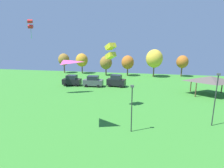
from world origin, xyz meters
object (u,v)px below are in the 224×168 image
(kite_flying_0, at_px, (111,51))
(treeline_tree_2, at_px, (106,63))
(treeline_tree_1, at_px, (82,60))
(treeline_tree_3, at_px, (128,62))
(parked_car_second_from_left, at_px, (93,81))
(treeline_tree_5, at_px, (182,62))
(kite_flying_4, at_px, (30,24))
(park_pavilion, at_px, (211,79))
(treeline_tree_4, at_px, (154,59))
(parked_car_leftmost, at_px, (72,80))
(light_post_1, at_px, (215,97))
(treeline_tree_0, at_px, (64,60))
(light_post_0, at_px, (132,106))
(parked_car_third_from_left, at_px, (116,81))
(kite_flying_3, at_px, (60,74))

(kite_flying_0, distance_m, treeline_tree_2, 28.03)
(treeline_tree_1, relative_size, treeline_tree_3, 1.06)
(parked_car_second_from_left, bearing_deg, treeline_tree_5, 35.26)
(kite_flying_4, bearing_deg, park_pavilion, 4.01)
(park_pavilion, xyz_separation_m, treeline_tree_1, (-32.33, 18.95, 1.23))
(kite_flying_0, height_order, kite_flying_4, kite_flying_4)
(treeline_tree_2, relative_size, treeline_tree_4, 0.75)
(treeline_tree_4, bearing_deg, treeline_tree_2, -178.92)
(treeline_tree_1, distance_m, treeline_tree_5, 30.77)
(parked_car_leftmost, bearing_deg, treeline_tree_1, 100.05)
(treeline_tree_4, bearing_deg, light_post_1, -79.56)
(treeline_tree_1, bearing_deg, kite_flying_0, -61.96)
(light_post_1, distance_m, treeline_tree_5, 33.07)
(kite_flying_4, bearing_deg, parked_car_second_from_left, 22.36)
(park_pavilion, relative_size, treeline_tree_0, 1.15)
(light_post_0, distance_m, treeline_tree_0, 43.76)
(kite_flying_0, distance_m, treeline_tree_4, 28.19)
(kite_flying_0, distance_m, parked_car_third_from_left, 14.97)
(parked_car_second_from_left, distance_m, treeline_tree_1, 19.24)
(parked_car_third_from_left, xyz_separation_m, treeline_tree_1, (-14.00, 15.84, 3.01))
(treeline_tree_1, bearing_deg, parked_car_leftmost, -77.35)
(parked_car_second_from_left, bearing_deg, parked_car_leftmost, 177.17)
(kite_flying_4, height_order, light_post_0, kite_flying_4)
(kite_flying_0, distance_m, light_post_1, 14.38)
(kite_flying_0, xyz_separation_m, parked_car_third_from_left, (-1.40, 13.08, -7.13))
(parked_car_second_from_left, relative_size, treeline_tree_4, 0.56)
(parked_car_leftmost, distance_m, parked_car_second_from_left, 5.12)
(treeline_tree_3, bearing_deg, light_post_1, -66.81)
(kite_flying_0, height_order, treeline_tree_2, kite_flying_0)
(park_pavilion, height_order, light_post_1, light_post_1)
(light_post_1, xyz_separation_m, treeline_tree_3, (-13.36, 31.17, 0.51))
(parked_car_second_from_left, height_order, treeline_tree_4, treeline_tree_4)
(parked_car_third_from_left, distance_m, treeline_tree_2, 14.99)
(parked_car_leftmost, bearing_deg, parked_car_second_from_left, -2.81)
(kite_flying_4, relative_size, park_pavilion, 0.50)
(parked_car_third_from_left, height_order, treeline_tree_4, treeline_tree_4)
(treeline_tree_3, height_order, treeline_tree_5, treeline_tree_5)
(treeline_tree_3, bearing_deg, parked_car_leftmost, -126.51)
(park_pavilion, xyz_separation_m, treeline_tree_2, (-23.84, 16.81, 0.79))
(kite_flying_0, height_order, treeline_tree_3, kite_flying_0)
(treeline_tree_3, bearing_deg, kite_flying_0, -89.18)
(kite_flying_3, distance_m, parked_car_second_from_left, 21.87)
(treeline_tree_0, bearing_deg, parked_car_third_from_left, -37.70)
(kite_flying_0, relative_size, treeline_tree_0, 0.37)
(treeline_tree_3, bearing_deg, treeline_tree_4, -2.34)
(kite_flying_3, bearing_deg, treeline_tree_3, 85.33)
(treeline_tree_2, bearing_deg, kite_flying_3, -84.29)
(kite_flying_4, height_order, treeline_tree_5, kite_flying_4)
(parked_car_second_from_left, bearing_deg, treeline_tree_1, 115.28)
(light_post_1, xyz_separation_m, treeline_tree_5, (2.40, 32.98, 0.79))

